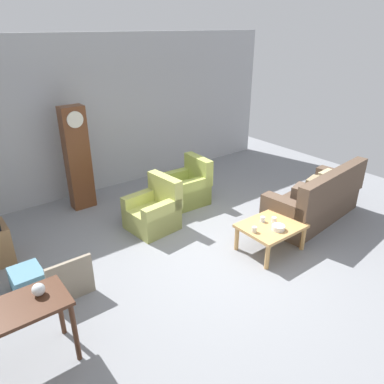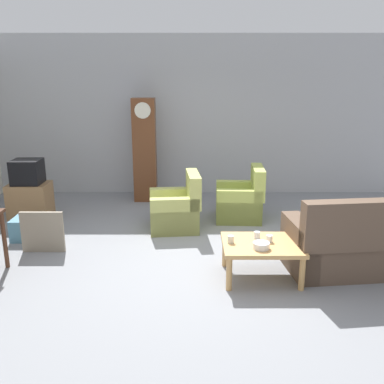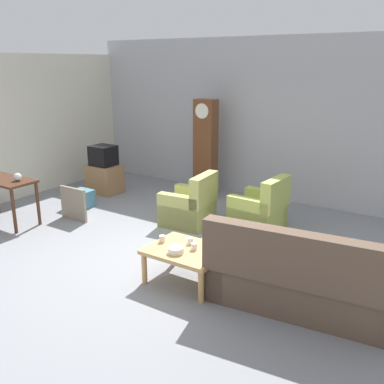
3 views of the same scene
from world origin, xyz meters
name	(u,v)px [view 3 (image 3 of 3)]	position (x,y,z in m)	size (l,w,h in m)	color
ground_plane	(159,257)	(0.00, 0.00, 0.00)	(10.40, 10.40, 0.00)	gray
garage_door_wall	(267,120)	(0.00, 3.60, 1.60)	(8.40, 0.16, 3.20)	#ADAFB5
couch_floral	(301,280)	(2.17, -0.20, 0.36)	(2.18, 1.10, 1.04)	brown
armchair_olive_near	(190,208)	(-0.36, 1.35, 0.31)	(0.86, 0.83, 0.92)	tan
armchair_olive_far	(260,212)	(0.74, 1.82, 0.31)	(0.83, 0.80, 0.92)	#AFBE57
coffee_table_wood	(186,254)	(0.74, -0.39, 0.39)	(0.96, 0.76, 0.46)	tan
console_table_dark	(2,185)	(-3.14, -0.34, 0.68)	(1.30, 0.56, 0.80)	#472819
grandfather_clock	(206,148)	(-1.03, 2.94, 1.01)	(0.44, 0.30, 2.00)	brown
tv_stand_cabinet	(105,179)	(-2.95, 1.93, 0.30)	(0.68, 0.52, 0.60)	#997047
tv_crt	(103,155)	(-2.95, 1.93, 0.81)	(0.48, 0.44, 0.42)	black
framed_picture_leaning	(73,204)	(-2.22, 0.40, 0.30)	(0.60, 0.05, 0.59)	gray
storage_box_blue	(80,199)	(-2.65, 0.92, 0.17)	(0.39, 0.47, 0.33)	teal
glass_dome_cloche	(18,177)	(-2.74, -0.29, 0.87)	(0.14, 0.14, 0.14)	silver
cup_white_porcelain	(194,246)	(0.83, -0.35, 0.50)	(0.08, 0.08, 0.09)	white
cup_blue_rimmed	(190,241)	(0.70, -0.24, 0.50)	(0.08, 0.08, 0.09)	silver
cup_cream_tall	(162,239)	(0.36, -0.38, 0.50)	(0.08, 0.08, 0.09)	beige
bowl_white_stacked	(176,250)	(0.70, -0.56, 0.50)	(0.20, 0.20, 0.08)	white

